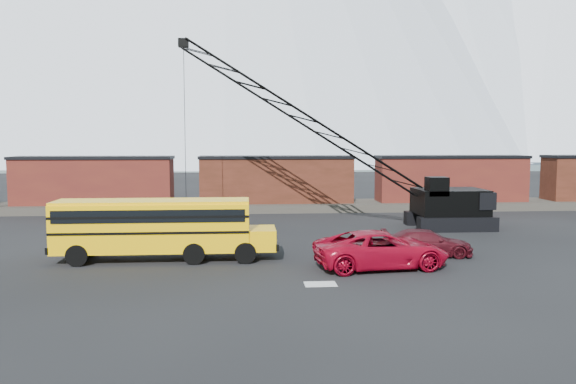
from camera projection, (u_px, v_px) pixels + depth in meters
name	position (u px, v px, depth m)	size (l,w,h in m)	color
ground	(300.00, 264.00, 28.56)	(160.00, 160.00, 0.00)	black
gravel_berm	(277.00, 206.00, 50.37)	(120.00, 5.00, 0.70)	#47413A
boxcar_west_near	(94.00, 180.00, 48.94)	(13.70, 3.10, 4.17)	#4E1916
boxcar_mid	(277.00, 179.00, 50.14)	(13.70, 3.10, 4.17)	#582418
boxcar_east_near	(451.00, 178.00, 51.33)	(13.70, 3.10, 4.17)	#4E1916
snow_patch	(320.00, 284.00, 24.62)	(1.40, 0.90, 0.02)	silver
school_bus	(160.00, 226.00, 29.37)	(11.65, 2.65, 3.19)	#FDBB05
red_pickup	(381.00, 249.00, 27.72)	(3.06, 6.63, 1.84)	#A70821
maroon_suv	(427.00, 243.00, 30.62)	(1.99, 4.89, 1.42)	#400B13
crawler_crane	(322.00, 130.00, 39.56)	(22.06, 4.20, 13.48)	black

